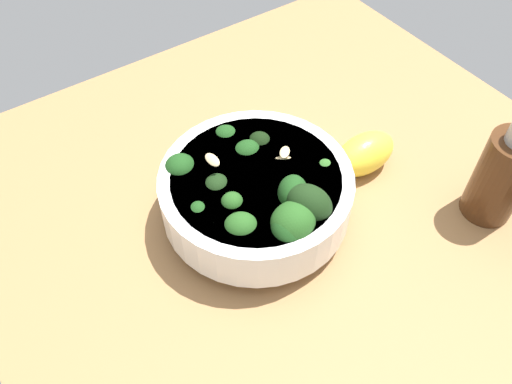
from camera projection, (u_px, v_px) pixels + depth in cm
name	position (u px, v px, depth cm)	size (l,w,h in cm)	color
ground_plane	(299.00, 215.00, 59.61)	(66.71, 66.71, 4.81)	#996D42
bowl_of_broccoli	(257.00, 193.00, 53.09)	(19.51, 19.51, 9.32)	white
lemon_wedge	(366.00, 155.00, 59.05)	(7.71, 4.43, 4.78)	yellow
bottle_tall	(502.00, 176.00, 52.92)	(5.30, 5.30, 12.32)	#472814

